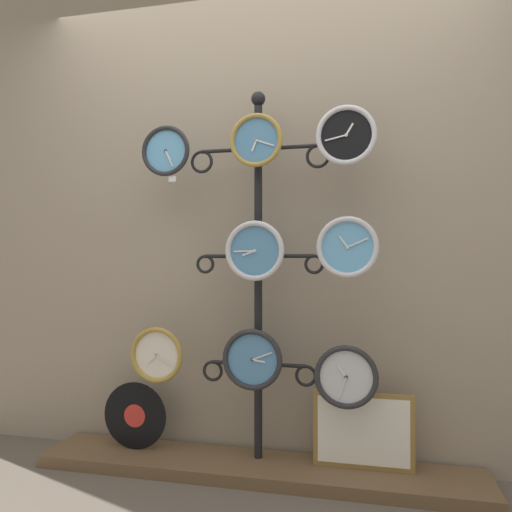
% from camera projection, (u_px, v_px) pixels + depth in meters
% --- Properties ---
extents(ground_plane, '(12.00, 12.00, 0.00)m').
position_uv_depth(ground_plane, '(237.00, 508.00, 2.11)').
color(ground_plane, brown).
extents(shop_wall, '(4.40, 0.04, 2.80)m').
position_uv_depth(shop_wall, '(265.00, 196.00, 2.68)').
color(shop_wall, gray).
rests_on(shop_wall, ground_plane).
extents(low_shelf, '(2.20, 0.36, 0.06)m').
position_uv_depth(low_shelf, '(256.00, 468.00, 2.45)').
color(low_shelf, brown).
rests_on(low_shelf, ground_plane).
extents(display_stand, '(0.73, 0.38, 1.91)m').
position_uv_depth(display_stand, '(258.00, 334.00, 2.52)').
color(display_stand, black).
rests_on(display_stand, ground_plane).
extents(clock_top_left, '(0.26, 0.04, 0.26)m').
position_uv_depth(clock_top_left, '(166.00, 151.00, 2.56)').
color(clock_top_left, '#60A8DB').
extents(clock_top_center, '(0.27, 0.04, 0.27)m').
position_uv_depth(clock_top_center, '(256.00, 140.00, 2.45)').
color(clock_top_center, '#4C84B2').
extents(clock_top_right, '(0.29, 0.04, 0.29)m').
position_uv_depth(clock_top_right, '(346.00, 135.00, 2.34)').
color(clock_top_right, black).
extents(clock_middle_center, '(0.29, 0.04, 0.29)m').
position_uv_depth(clock_middle_center, '(255.00, 251.00, 2.42)').
color(clock_middle_center, '#4C84B2').
extents(clock_middle_right, '(0.29, 0.04, 0.29)m').
position_uv_depth(clock_middle_right, '(348.00, 247.00, 2.31)').
color(clock_middle_right, '#60A8DB').
extents(clock_bottom_left, '(0.28, 0.04, 0.28)m').
position_uv_depth(clock_bottom_left, '(157.00, 355.00, 2.52)').
color(clock_bottom_left, silver).
extents(clock_bottom_center, '(0.30, 0.04, 0.30)m').
position_uv_depth(clock_bottom_center, '(252.00, 359.00, 2.43)').
color(clock_bottom_center, '#4C84B2').
extents(clock_bottom_right, '(0.30, 0.04, 0.30)m').
position_uv_depth(clock_bottom_right, '(346.00, 377.00, 2.31)').
color(clock_bottom_right, silver).
extents(vinyl_record, '(0.35, 0.01, 0.35)m').
position_uv_depth(vinyl_record, '(135.00, 416.00, 2.62)').
color(vinyl_record, black).
rests_on(vinyl_record, low_shelf).
extents(picture_frame, '(0.47, 0.02, 0.36)m').
position_uv_depth(picture_frame, '(363.00, 431.00, 2.37)').
color(picture_frame, olive).
rests_on(picture_frame, low_shelf).
extents(price_tag_upper, '(0.04, 0.00, 0.03)m').
position_uv_depth(price_tag_upper, '(172.00, 179.00, 2.55)').
color(price_tag_upper, white).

